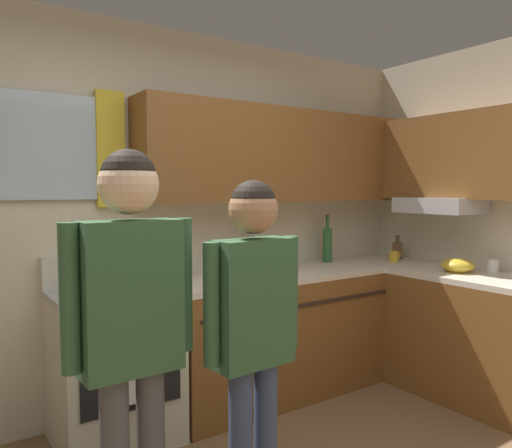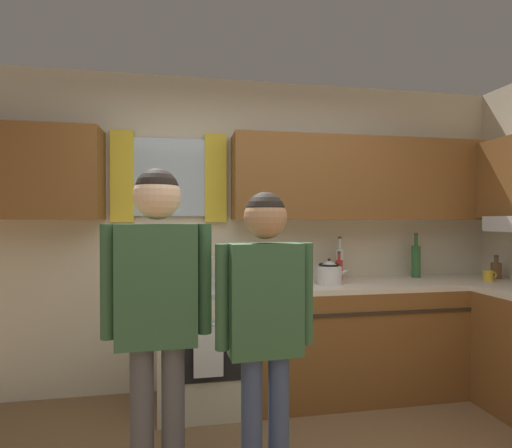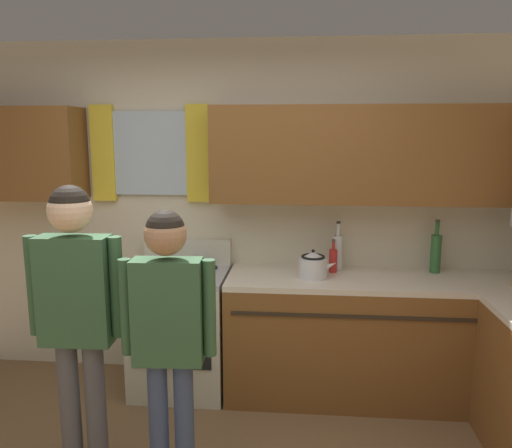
{
  "view_description": "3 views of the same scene",
  "coord_description": "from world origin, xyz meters",
  "px_view_note": "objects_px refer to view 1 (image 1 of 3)",
  "views": [
    {
      "loc": [
        -1.27,
        -1.32,
        1.51
      ],
      "look_at": [
        0.23,
        0.87,
        1.32
      ],
      "focal_mm": 34.7,
      "sensor_mm": 36.0,
      "label": 1
    },
    {
      "loc": [
        -0.49,
        -1.45,
        1.41
      ],
      "look_at": [
        -0.08,
        0.86,
        1.39
      ],
      "focal_mm": 27.49,
      "sensor_mm": 36.0,
      "label": 2
    },
    {
      "loc": [
        0.54,
        -1.95,
        1.9
      ],
      "look_at": [
        0.3,
        0.65,
        1.43
      ],
      "focal_mm": 35.11,
      "sensor_mm": 36.0,
      "label": 3
    }
  ],
  "objects_px": {
    "bottle_squat_brown": "(397,250)",
    "adult_left": "(131,313)",
    "bottle_wine_green": "(327,244)",
    "stove_oven": "(114,363)",
    "bottle_sauce_red": "(257,259)",
    "mug_mustard_yellow": "(394,256)",
    "mixing_bowl": "(458,266)",
    "adult_in_plaid": "(253,316)",
    "mug_ceramic_white": "(493,266)",
    "stovetop_kettle": "(253,263)",
    "bottle_tall_clear": "(255,251)"
  },
  "relations": [
    {
      "from": "bottle_squat_brown",
      "to": "adult_left",
      "type": "relative_size",
      "value": 0.12
    },
    {
      "from": "bottle_wine_green",
      "to": "stove_oven",
      "type": "bearing_deg",
      "value": -174.71
    },
    {
      "from": "stove_oven",
      "to": "bottle_squat_brown",
      "type": "height_order",
      "value": "bottle_squat_brown"
    },
    {
      "from": "bottle_sauce_red",
      "to": "mug_mustard_yellow",
      "type": "bearing_deg",
      "value": -11.73
    },
    {
      "from": "bottle_squat_brown",
      "to": "mixing_bowl",
      "type": "height_order",
      "value": "bottle_squat_brown"
    },
    {
      "from": "bottle_sauce_red",
      "to": "bottle_squat_brown",
      "type": "distance_m",
      "value": 1.39
    },
    {
      "from": "adult_left",
      "to": "adult_in_plaid",
      "type": "distance_m",
      "value": 0.52
    },
    {
      "from": "mug_ceramic_white",
      "to": "bottle_squat_brown",
      "type": "bearing_deg",
      "value": 91.07
    },
    {
      "from": "bottle_wine_green",
      "to": "stovetop_kettle",
      "type": "xyz_separation_m",
      "value": [
        -0.9,
        -0.22,
        -0.06
      ]
    },
    {
      "from": "adult_in_plaid",
      "to": "bottle_wine_green",
      "type": "bearing_deg",
      "value": 39.11
    },
    {
      "from": "mug_mustard_yellow",
      "to": "mug_ceramic_white",
      "type": "height_order",
      "value": "mug_ceramic_white"
    },
    {
      "from": "mug_ceramic_white",
      "to": "adult_left",
      "type": "xyz_separation_m",
      "value": [
        -2.8,
        -0.2,
        0.09
      ]
    },
    {
      "from": "bottle_tall_clear",
      "to": "mug_ceramic_white",
      "type": "xyz_separation_m",
      "value": [
        1.36,
        -1.09,
        -0.09
      ]
    },
    {
      "from": "bottle_wine_green",
      "to": "adult_left",
      "type": "distance_m",
      "value": 2.5
    },
    {
      "from": "bottle_tall_clear",
      "to": "bottle_squat_brown",
      "type": "bearing_deg",
      "value": -9.42
    },
    {
      "from": "mug_mustard_yellow",
      "to": "stovetop_kettle",
      "type": "height_order",
      "value": "stovetop_kettle"
    },
    {
      "from": "bottle_squat_brown",
      "to": "adult_in_plaid",
      "type": "distance_m",
      "value": 2.55
    },
    {
      "from": "mug_mustard_yellow",
      "to": "mug_ceramic_white",
      "type": "bearing_deg",
      "value": -76.14
    },
    {
      "from": "bottle_wine_green",
      "to": "mug_ceramic_white",
      "type": "height_order",
      "value": "bottle_wine_green"
    },
    {
      "from": "bottle_wine_green",
      "to": "adult_in_plaid",
      "type": "xyz_separation_m",
      "value": [
        -1.64,
        -1.34,
        -0.08
      ]
    },
    {
      "from": "stove_oven",
      "to": "bottle_squat_brown",
      "type": "relative_size",
      "value": 5.37
    },
    {
      "from": "bottle_sauce_red",
      "to": "mug_mustard_yellow",
      "type": "height_order",
      "value": "bottle_sauce_red"
    },
    {
      "from": "stove_oven",
      "to": "mixing_bowl",
      "type": "distance_m",
      "value": 2.48
    },
    {
      "from": "bottle_sauce_red",
      "to": "mixing_bowl",
      "type": "xyz_separation_m",
      "value": [
        1.19,
        -0.86,
        -0.05
      ]
    },
    {
      "from": "bottle_tall_clear",
      "to": "mug_mustard_yellow",
      "type": "height_order",
      "value": "bottle_tall_clear"
    },
    {
      "from": "mug_ceramic_white",
      "to": "stovetop_kettle",
      "type": "xyz_separation_m",
      "value": [
        -1.55,
        0.84,
        0.05
      ]
    },
    {
      "from": "mixing_bowl",
      "to": "adult_in_plaid",
      "type": "xyz_separation_m",
      "value": [
        -2.09,
        -0.42,
        0.02
      ]
    },
    {
      "from": "bottle_tall_clear",
      "to": "bottle_squat_brown",
      "type": "height_order",
      "value": "bottle_tall_clear"
    },
    {
      "from": "bottle_wine_green",
      "to": "mug_ceramic_white",
      "type": "bearing_deg",
      "value": -58.49
    },
    {
      "from": "bottle_tall_clear",
      "to": "mug_mustard_yellow",
      "type": "xyz_separation_m",
      "value": [
        1.18,
        -0.33,
        -0.1
      ]
    },
    {
      "from": "adult_in_plaid",
      "to": "stovetop_kettle",
      "type": "bearing_deg",
      "value": 56.14
    },
    {
      "from": "stove_oven",
      "to": "mug_ceramic_white",
      "type": "relative_size",
      "value": 8.76
    },
    {
      "from": "bottle_squat_brown",
      "to": "mixing_bowl",
      "type": "distance_m",
      "value": 0.74
    },
    {
      "from": "bottle_squat_brown",
      "to": "mug_ceramic_white",
      "type": "relative_size",
      "value": 1.63
    },
    {
      "from": "bottle_squat_brown",
      "to": "adult_left",
      "type": "xyz_separation_m",
      "value": [
        -2.79,
        -1.07,
        0.06
      ]
    },
    {
      "from": "bottle_sauce_red",
      "to": "mug_ceramic_white",
      "type": "bearing_deg",
      "value": -35.73
    },
    {
      "from": "bottle_wine_green",
      "to": "bottle_squat_brown",
      "type": "height_order",
      "value": "bottle_wine_green"
    },
    {
      "from": "bottle_wine_green",
      "to": "adult_in_plaid",
      "type": "distance_m",
      "value": 2.12
    },
    {
      "from": "bottle_sauce_red",
      "to": "adult_left",
      "type": "height_order",
      "value": "adult_left"
    },
    {
      "from": "bottle_sauce_red",
      "to": "mixing_bowl",
      "type": "distance_m",
      "value": 1.47
    },
    {
      "from": "bottle_tall_clear",
      "to": "stovetop_kettle",
      "type": "bearing_deg",
      "value": -127.45
    },
    {
      "from": "bottle_squat_brown",
      "to": "stovetop_kettle",
      "type": "height_order",
      "value": "stovetop_kettle"
    },
    {
      "from": "bottle_wine_green",
      "to": "mug_mustard_yellow",
      "type": "distance_m",
      "value": 0.57
    },
    {
      "from": "bottle_tall_clear",
      "to": "stovetop_kettle",
      "type": "xyz_separation_m",
      "value": [
        -0.19,
        -0.24,
        -0.05
      ]
    },
    {
      "from": "mug_mustard_yellow",
      "to": "stovetop_kettle",
      "type": "distance_m",
      "value": 1.37
    },
    {
      "from": "mug_ceramic_white",
      "to": "bottle_tall_clear",
      "type": "bearing_deg",
      "value": 141.4
    },
    {
      "from": "bottle_tall_clear",
      "to": "stovetop_kettle",
      "type": "distance_m",
      "value": 0.31
    },
    {
      "from": "stove_oven",
      "to": "stovetop_kettle",
      "type": "bearing_deg",
      "value": -2.91
    },
    {
      "from": "bottle_wine_green",
      "to": "mug_ceramic_white",
      "type": "xyz_separation_m",
      "value": [
        0.65,
        -1.07,
        -0.1
      ]
    },
    {
      "from": "adult_left",
      "to": "adult_in_plaid",
      "type": "height_order",
      "value": "adult_left"
    }
  ]
}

